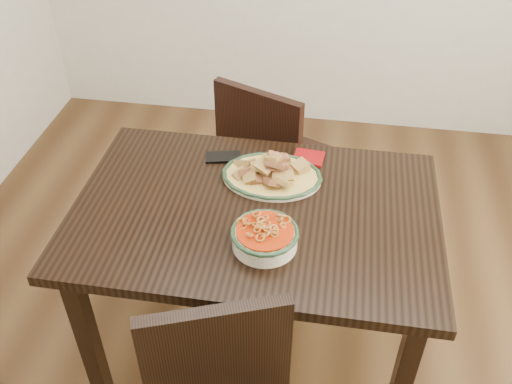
# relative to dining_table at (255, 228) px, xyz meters

# --- Properties ---
(floor) EXTENTS (3.50, 3.50, 0.00)m
(floor) POSITION_rel_dining_table_xyz_m (0.12, 0.08, -0.66)
(floor) COLOR #3E2713
(floor) RESTS_ON ground
(dining_table) EXTENTS (1.27, 0.85, 0.75)m
(dining_table) POSITION_rel_dining_table_xyz_m (0.00, 0.00, 0.00)
(dining_table) COLOR black
(dining_table) RESTS_ON ground
(chair_far) EXTENTS (0.55, 0.55, 0.89)m
(chair_far) POSITION_rel_dining_table_xyz_m (-0.04, 0.67, -0.16)
(chair_far) COLOR black
(chair_far) RESTS_ON ground
(fish_plate) EXTENTS (0.36, 0.28, 0.11)m
(fish_plate) POSITION_rel_dining_table_xyz_m (0.03, 0.18, 0.14)
(fish_plate) COLOR beige
(fish_plate) RESTS_ON dining_table
(noodle_bowl) EXTENTS (0.22, 0.22, 0.08)m
(noodle_bowl) POSITION_rel_dining_table_xyz_m (0.06, -0.17, 0.14)
(noodle_bowl) COLOR white
(noodle_bowl) RESTS_ON dining_table
(smartphone) EXTENTS (0.14, 0.10, 0.01)m
(smartphone) POSITION_rel_dining_table_xyz_m (-0.17, 0.28, 0.10)
(smartphone) COLOR black
(smartphone) RESTS_ON dining_table
(napkin) EXTENTS (0.12, 0.11, 0.01)m
(napkin) POSITION_rel_dining_table_xyz_m (0.16, 0.32, 0.10)
(napkin) COLOR maroon
(napkin) RESTS_ON dining_table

